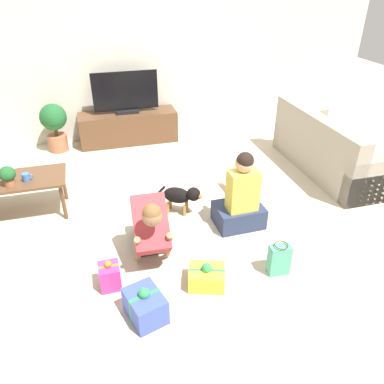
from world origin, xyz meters
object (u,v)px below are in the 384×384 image
(potted_plant_back_left, at_px, (54,124))
(gift_box_a, at_px, (207,277))
(coffee_table, at_px, (21,183))
(sofa_right, at_px, (329,151))
(mug, at_px, (26,177))
(gift_box_b, at_px, (110,276))
(tv_console, at_px, (129,127))
(dog, at_px, (182,196))
(gift_box_c, at_px, (145,306))
(person_sitting, at_px, (241,200))
(tabletop_plant, at_px, (7,175))
(tv, at_px, (126,95))
(person_kneeling, at_px, (150,227))
(gift_bag_a, at_px, (279,259))

(potted_plant_back_left, height_order, gift_box_a, potted_plant_back_left)
(coffee_table, bearing_deg, sofa_right, 0.57)
(potted_plant_back_left, bearing_deg, mug, -96.73)
(coffee_table, xyz_separation_m, gift_box_b, (0.83, -1.46, -0.30))
(tv_console, height_order, dog, tv_console)
(dog, xyz_separation_m, gift_box_c, (-0.67, -1.42, -0.11))
(person_sitting, distance_m, gift_box_a, 1.04)
(sofa_right, height_order, dog, sofa_right)
(tv_console, height_order, potted_plant_back_left, potted_plant_back_left)
(sofa_right, height_order, tv_console, sofa_right)
(gift_box_a, height_order, gift_box_c, gift_box_c)
(tv_console, height_order, gift_box_b, tv_console)
(sofa_right, bearing_deg, tabletop_plant, 92.40)
(tv, relative_size, tabletop_plant, 4.58)
(tabletop_plant, bearing_deg, gift_box_b, -55.39)
(person_kneeling, relative_size, gift_box_c, 2.02)
(tabletop_plant, bearing_deg, coffee_table, 58.24)
(gift_box_c, relative_size, tabletop_plant, 1.83)
(gift_box_a, bearing_deg, tabletop_plant, 138.85)
(tv, bearing_deg, gift_box_a, -86.05)
(sofa_right, relative_size, mug, 16.28)
(tv_console, xyz_separation_m, dog, (0.31, -2.30, -0.02))
(gift_box_b, distance_m, gift_bag_a, 1.56)
(sofa_right, distance_m, person_kneeling, 2.99)
(coffee_table, xyz_separation_m, potted_plant_back_left, (0.30, 1.78, 0.02))
(person_sitting, relative_size, mug, 7.60)
(person_sitting, distance_m, gift_box_b, 1.60)
(person_kneeling, xyz_separation_m, gift_box_c, (-0.19, -0.76, -0.22))
(sofa_right, xyz_separation_m, gift_box_c, (-2.93, -1.93, -0.17))
(tv, height_order, mug, tv)
(sofa_right, relative_size, coffee_table, 1.99)
(person_sitting, bearing_deg, dog, -37.80)
(tabletop_plant, bearing_deg, mug, 18.16)
(person_kneeling, xyz_separation_m, tabletop_plant, (-1.35, 0.99, 0.25))
(sofa_right, height_order, tv, tv)
(sofa_right, height_order, coffee_table, sofa_right)
(tv, bearing_deg, person_sitting, -72.16)
(potted_plant_back_left, relative_size, gift_box_a, 1.93)
(person_sitting, bearing_deg, sofa_right, -153.18)
(tv, bearing_deg, sofa_right, -34.81)
(dog, xyz_separation_m, gift_box_a, (-0.07, -1.20, -0.15))
(potted_plant_back_left, height_order, gift_box_b, potted_plant_back_left)
(dog, bearing_deg, mug, 108.29)
(sofa_right, xyz_separation_m, person_sitting, (-1.71, -0.92, 0.04))
(dog, bearing_deg, potted_plant_back_left, 64.16)
(tabletop_plant, bearing_deg, tv_console, 52.37)
(tv, bearing_deg, dog, -82.23)
(person_sitting, xyz_separation_m, tabletop_plant, (-2.39, 0.75, 0.26))
(potted_plant_back_left, bearing_deg, gift_box_a, -68.33)
(dog, distance_m, gift_box_a, 1.21)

